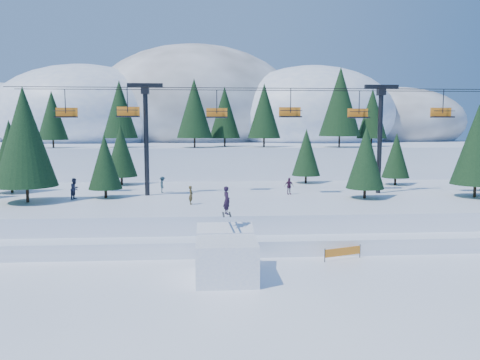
{
  "coord_description": "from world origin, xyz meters",
  "views": [
    {
      "loc": [
        -3.41,
        -25.59,
        8.72
      ],
      "look_at": [
        -1.19,
        6.0,
        5.2
      ],
      "focal_mm": 35.0,
      "sensor_mm": 36.0,
      "label": 1
    }
  ],
  "objects": [
    {
      "name": "mountain_ridge",
      "position": [
        -5.06,
        73.29,
        9.65
      ],
      "size": [
        119.0,
        60.52,
        26.46
      ],
      "color": "white",
      "rests_on": "ground"
    },
    {
      "name": "distant_skiers",
      "position": [
        -8.09,
        17.08,
        3.34
      ],
      "size": [
        20.26,
        7.98,
        1.86
      ],
      "color": "#431E39",
      "rests_on": "mid_shelf"
    },
    {
      "name": "banner_far",
      "position": [
        8.37,
        5.61,
        0.54
      ],
      "size": [
        2.79,
        0.66,
        0.9
      ],
      "color": "black",
      "rests_on": "ground"
    },
    {
      "name": "conifer_stand",
      "position": [
        0.46,
        17.86,
        6.99
      ],
      "size": [
        62.27,
        16.64,
        9.69
      ],
      "color": "black",
      "rests_on": "mid_shelf"
    },
    {
      "name": "chairlift",
      "position": [
        1.65,
        18.05,
        9.32
      ],
      "size": [
        46.0,
        3.21,
        10.28
      ],
      "color": "black",
      "rests_on": "mid_shelf"
    },
    {
      "name": "ground",
      "position": [
        0.0,
        0.0,
        0.0
      ],
      "size": [
        160.0,
        160.0,
        0.0
      ],
      "primitive_type": "plane",
      "color": "white",
      "rests_on": "ground"
    },
    {
      "name": "jump_kicker",
      "position": [
        -2.35,
        1.07,
        1.29
      ],
      "size": [
        3.47,
        4.74,
        5.2
      ],
      "color": "white",
      "rests_on": "ground"
    },
    {
      "name": "mid_shelf",
      "position": [
        0.0,
        18.0,
        1.25
      ],
      "size": [
        70.0,
        22.0,
        2.5
      ],
      "primitive_type": "cube",
      "color": "white",
      "rests_on": "ground"
    },
    {
      "name": "banner_near",
      "position": [
        5.53,
        4.19,
        0.54
      ],
      "size": [
        2.71,
        0.97,
        0.9
      ],
      "color": "black",
      "rests_on": "ground"
    },
    {
      "name": "berm",
      "position": [
        0.0,
        8.0,
        0.55
      ],
      "size": [
        70.0,
        6.0,
        1.1
      ],
      "primitive_type": "cube",
      "color": "white",
      "rests_on": "ground"
    }
  ]
}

